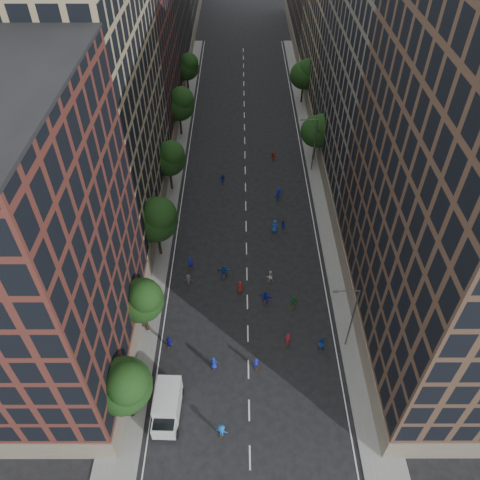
{
  "coord_description": "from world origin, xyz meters",
  "views": [
    {
      "loc": [
        -0.92,
        -17.19,
        43.3
      ],
      "look_at": [
        -0.86,
        26.56,
        2.0
      ],
      "focal_mm": 35.0,
      "sensor_mm": 36.0,
      "label": 1
    }
  ],
  "objects_px": {
    "skater_1": "(256,363)",
    "streetlamp_near": "(351,316)",
    "skater_0": "(214,363)",
    "cargo_van": "(167,406)",
    "streetlamp_far": "(313,142)",
    "skater_2": "(321,344)"
  },
  "relations": [
    {
      "from": "skater_1",
      "to": "streetlamp_near",
      "type": "bearing_deg",
      "value": -177.37
    },
    {
      "from": "skater_0",
      "to": "skater_1",
      "type": "height_order",
      "value": "skater_0"
    },
    {
      "from": "cargo_van",
      "to": "streetlamp_near",
      "type": "bearing_deg",
      "value": 25.21
    },
    {
      "from": "streetlamp_near",
      "to": "streetlamp_far",
      "type": "xyz_separation_m",
      "value": [
        0.0,
        33.0,
        0.0
      ]
    },
    {
      "from": "streetlamp_far",
      "to": "skater_2",
      "type": "relative_size",
      "value": 4.96
    },
    {
      "from": "cargo_van",
      "to": "skater_2",
      "type": "relative_size",
      "value": 2.92
    },
    {
      "from": "streetlamp_near",
      "to": "skater_1",
      "type": "distance_m",
      "value": 10.91
    },
    {
      "from": "skater_1",
      "to": "skater_2",
      "type": "height_order",
      "value": "skater_2"
    },
    {
      "from": "streetlamp_near",
      "to": "cargo_van",
      "type": "distance_m",
      "value": 20.12
    },
    {
      "from": "streetlamp_near",
      "to": "streetlamp_far",
      "type": "relative_size",
      "value": 1.0
    },
    {
      "from": "cargo_van",
      "to": "skater_2",
      "type": "xyz_separation_m",
      "value": [
        15.57,
        7.33,
        -0.56
      ]
    },
    {
      "from": "cargo_van",
      "to": "skater_2",
      "type": "distance_m",
      "value": 17.22
    },
    {
      "from": "streetlamp_far",
      "to": "skater_0",
      "type": "distance_m",
      "value": 38.67
    },
    {
      "from": "skater_0",
      "to": "cargo_van",
      "type": "bearing_deg",
      "value": 50.29
    },
    {
      "from": "streetlamp_near",
      "to": "skater_1",
      "type": "relative_size",
      "value": 5.72
    },
    {
      "from": "streetlamp_near",
      "to": "cargo_van",
      "type": "relative_size",
      "value": 1.7
    },
    {
      "from": "streetlamp_near",
      "to": "cargo_van",
      "type": "bearing_deg",
      "value": -156.73
    },
    {
      "from": "streetlamp_far",
      "to": "cargo_van",
      "type": "relative_size",
      "value": 1.7
    },
    {
      "from": "skater_2",
      "to": "skater_1",
      "type": "bearing_deg",
      "value": 22.3
    },
    {
      "from": "streetlamp_far",
      "to": "skater_1",
      "type": "bearing_deg",
      "value": -105.03
    },
    {
      "from": "skater_1",
      "to": "streetlamp_far",
      "type": "bearing_deg",
      "value": -118.51
    },
    {
      "from": "streetlamp_far",
      "to": "skater_1",
      "type": "height_order",
      "value": "streetlamp_far"
    }
  ]
}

